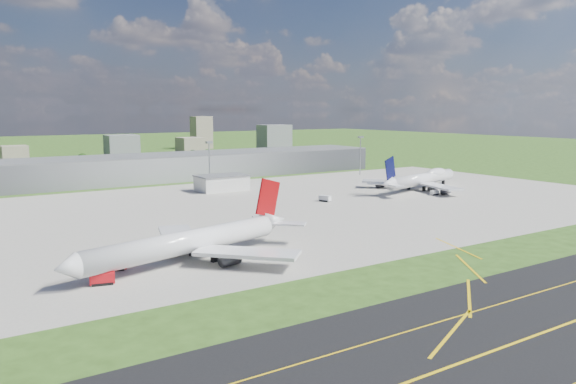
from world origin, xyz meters
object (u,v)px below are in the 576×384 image
van_white_far (434,193)px  airliner_blue_quad (422,179)px  van_white_near (325,199)px  crash_tender (102,279)px  tug_yellow (231,238)px  airliner_red_twin (193,242)px  fire_truck (110,264)px

van_white_far → airliner_blue_quad: bearing=61.5°
airliner_blue_quad → van_white_near: 70.27m
airliner_blue_quad → crash_tender: bearing=-173.5°
airliner_blue_quad → tug_yellow: size_ratio=21.37×
van_white_near → van_white_far: bearing=-122.5°
airliner_blue_quad → van_white_near: airliner_blue_quad is taller
airliner_red_twin → van_white_far: airliner_red_twin is taller
tug_yellow → van_white_near: (74.54, 46.65, 0.60)m
crash_tender → airliner_blue_quad: bearing=36.0°
airliner_blue_quad → fire_truck: airliner_blue_quad is taller
airliner_red_twin → tug_yellow: 27.97m
airliner_blue_quad → fire_truck: size_ratio=8.27×
van_white_near → van_white_far: size_ratio=1.37×
fire_truck → van_white_far: size_ratio=2.02×
airliner_blue_quad → van_white_far: (-10.98, -19.09, -4.41)m
crash_tender → van_white_near: bearing=44.6°
tug_yellow → van_white_far: 137.37m
van_white_far → airliner_red_twin: bearing=-160.8°
fire_truck → van_white_near: fire_truck is taller
crash_tender → tug_yellow: bearing=41.8°
airliner_red_twin → crash_tender: (-27.90, -7.82, -4.18)m
airliner_red_twin → crash_tender: bearing=1.3°
fire_truck → tug_yellow: (43.78, 13.73, -1.05)m
fire_truck → crash_tender: 12.84m
van_white_near → tug_yellow: bearing=103.3°
van_white_far → fire_truck: bearing=-164.1°
tug_yellow → crash_tender: bearing=-178.9°
fire_truck → airliner_red_twin: bearing=9.9°
crash_tender → fire_truck: bearing=80.0°
tug_yellow → van_white_near: 87.94m
airliner_blue_quad → crash_tender: size_ratio=11.76×
fire_truck → tug_yellow: 45.89m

